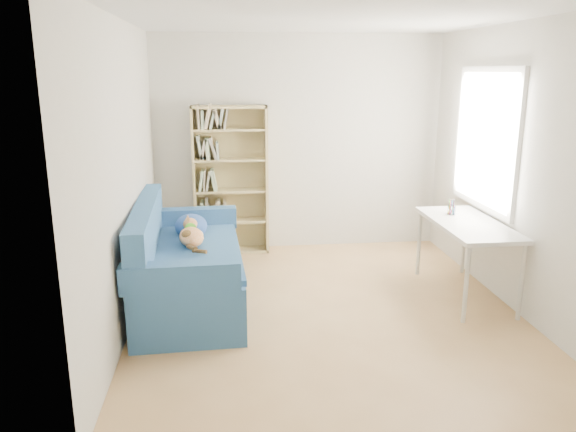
# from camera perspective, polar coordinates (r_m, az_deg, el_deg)

# --- Properties ---
(ground) EXTENTS (4.00, 4.00, 0.00)m
(ground) POSITION_cam_1_polar(r_m,az_deg,el_deg) (5.35, 3.77, -9.39)
(ground) COLOR #B0844F
(ground) RESTS_ON ground
(room_shell) EXTENTS (3.54, 4.04, 2.62)m
(room_shell) POSITION_cam_1_polar(r_m,az_deg,el_deg) (4.97, 5.16, 8.35)
(room_shell) COLOR silver
(room_shell) RESTS_ON ground
(sofa) EXTENTS (1.03, 2.02, 0.98)m
(sofa) POSITION_cam_1_polar(r_m,az_deg,el_deg) (5.44, -10.50, -5.05)
(sofa) COLOR navy
(sofa) RESTS_ON ground
(bookshelf) EXTENTS (0.89, 0.28, 1.78)m
(bookshelf) POSITION_cam_1_polar(r_m,az_deg,el_deg) (6.79, -5.83, 3.02)
(bookshelf) COLOR tan
(bookshelf) RESTS_ON ground
(desk) EXTENTS (0.61, 1.33, 0.75)m
(desk) POSITION_cam_1_polar(r_m,az_deg,el_deg) (5.71, 17.79, -1.23)
(desk) COLOR white
(desk) RESTS_ON ground
(pen_cup) EXTENTS (0.08, 0.08, 0.16)m
(pen_cup) POSITION_cam_1_polar(r_m,az_deg,el_deg) (5.93, 16.28, 0.71)
(pen_cup) COLOR white
(pen_cup) RESTS_ON desk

